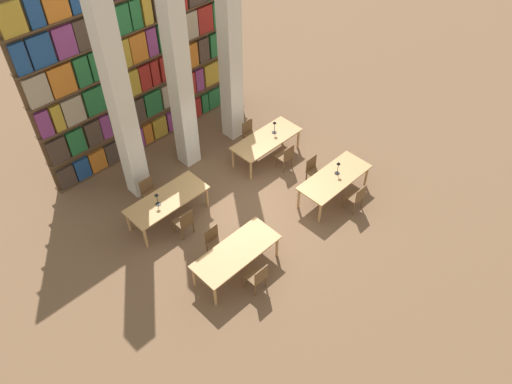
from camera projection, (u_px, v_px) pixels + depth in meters
name	position (u px, v px, depth m)	size (l,w,h in m)	color
ground_plane	(253.00, 206.00, 13.62)	(40.00, 40.00, 0.00)	brown
bookshelf_bank	(145.00, 60.00, 13.85)	(6.97, 0.35, 5.50)	brown
pillar_left	(120.00, 100.00, 11.98)	(0.49, 0.49, 6.00)	silver
pillar_center	(179.00, 72.00, 12.87)	(0.49, 0.49, 6.00)	silver
pillar_right	(230.00, 48.00, 13.77)	(0.49, 0.49, 6.00)	silver
reading_table_0	(236.00, 253.00, 11.68)	(2.17, 0.91, 0.72)	tan
chair_0	(257.00, 277.00, 11.42)	(0.42, 0.40, 0.86)	brown
chair_1	(215.00, 241.00, 12.17)	(0.42, 0.40, 0.86)	brown
reading_table_1	(334.00, 179.00, 13.46)	(2.17, 0.91, 0.72)	tan
chair_2	(356.00, 197.00, 13.24)	(0.42, 0.40, 0.86)	brown
chair_3	(314.00, 170.00, 13.98)	(0.42, 0.40, 0.86)	brown
desk_lamp_0	(338.00, 166.00, 13.31)	(0.14, 0.14, 0.41)	black
reading_table_2	(167.00, 201.00, 12.88)	(2.17, 0.91, 0.72)	tan
chair_4	(184.00, 222.00, 12.62)	(0.42, 0.40, 0.86)	brown
chair_5	(150.00, 192.00, 13.36)	(0.42, 0.40, 0.86)	brown
desk_lamp_1	(157.00, 197.00, 12.50)	(0.14, 0.14, 0.39)	black
reading_table_3	(266.00, 140.00, 14.62)	(2.17, 0.91, 0.72)	tan
chair_6	(286.00, 156.00, 14.40)	(0.42, 0.40, 0.86)	brown
chair_7	(250.00, 133.00, 15.15)	(0.42, 0.40, 0.86)	brown
desk_lamp_2	(274.00, 125.00, 14.56)	(0.14, 0.14, 0.41)	black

